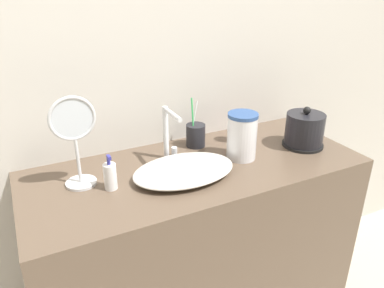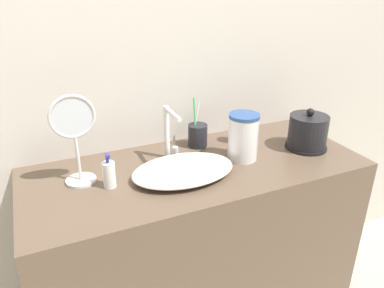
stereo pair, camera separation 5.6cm
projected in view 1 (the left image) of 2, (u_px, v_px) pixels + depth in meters
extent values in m
cube|color=beige|center=(165.00, 46.00, 1.53)|extent=(6.00, 0.04, 2.60)
cube|color=brown|center=(197.00, 254.00, 1.65)|extent=(1.33, 0.55, 0.88)
ellipsoid|color=silver|center=(184.00, 170.00, 1.39)|extent=(0.39, 0.26, 0.05)
cylinder|color=silver|center=(166.00, 133.00, 1.49)|extent=(0.02, 0.02, 0.22)
cylinder|color=silver|center=(172.00, 114.00, 1.39)|extent=(0.02, 0.14, 0.02)
cylinder|color=silver|center=(174.00, 152.00, 1.54)|extent=(0.02, 0.02, 0.04)
cylinder|color=black|center=(302.00, 144.00, 1.64)|extent=(0.18, 0.18, 0.01)
cylinder|color=black|center=(304.00, 130.00, 1.61)|extent=(0.16, 0.16, 0.15)
sphere|color=black|center=(307.00, 110.00, 1.57)|extent=(0.03, 0.03, 0.03)
cylinder|color=#232328|center=(196.00, 135.00, 1.62)|extent=(0.08, 0.08, 0.10)
cylinder|color=white|center=(194.00, 119.00, 1.60)|extent=(0.04, 0.01, 0.16)
cylinder|color=green|center=(193.00, 119.00, 1.58)|extent=(0.01, 0.03, 0.18)
cylinder|color=white|center=(110.00, 177.00, 1.29)|extent=(0.04, 0.04, 0.10)
cylinder|color=#333399|center=(109.00, 161.00, 1.27)|extent=(0.01, 0.01, 0.02)
cube|color=#333399|center=(109.00, 157.00, 1.26)|extent=(0.01, 0.02, 0.01)
cylinder|color=#EAA8C6|center=(238.00, 130.00, 1.66)|extent=(0.06, 0.06, 0.11)
cylinder|color=white|center=(238.00, 116.00, 1.64)|extent=(0.05, 0.05, 0.02)
cylinder|color=silver|center=(81.00, 183.00, 1.34)|extent=(0.11, 0.11, 0.01)
cylinder|color=silver|center=(78.00, 161.00, 1.30)|extent=(0.01, 0.01, 0.17)
torus|color=silver|center=(72.00, 119.00, 1.24)|extent=(0.16, 0.01, 0.16)
cylinder|color=silver|center=(72.00, 119.00, 1.24)|extent=(0.13, 0.00, 0.13)
cylinder|color=silver|center=(242.00, 138.00, 1.50)|extent=(0.12, 0.12, 0.18)
cylinder|color=#2D4C84|center=(243.00, 115.00, 1.46)|extent=(0.12, 0.12, 0.01)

